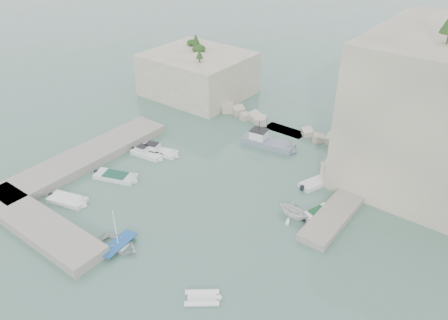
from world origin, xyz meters
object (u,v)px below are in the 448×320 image
Objects in this scene: motorboat_b at (147,156)px; tender_east_a at (293,217)px; motorboat_e at (68,202)px; tender_east_c at (318,184)px; rowboat at (119,247)px; tender_east_d at (332,175)px; tender_east_b at (316,215)px; work_boat at (268,146)px; inflatable_dinghy at (202,299)px; motorboat_c at (116,178)px; motorboat_a at (158,153)px.

motorboat_b is 21.60m from tender_east_a.
tender_east_c is at bearing 27.74° from motorboat_e.
tender_east_d is (10.92, 24.45, 0.00)m from rowboat.
tender_east_b is 15.56m from work_boat.
work_boat reaches higher than tender_east_b.
motorboat_e is at bearing 137.46° from inflatable_dinghy.
motorboat_c is 1.48× the size of tender_east_b.
tender_east_b and tender_east_c have the same top height.
tender_east_d is 10.30m from work_boat.
tender_east_a reaches higher than motorboat_e.
tender_east_c is (-2.52, 5.46, 0.00)m from tender_east_b.
tender_east_b is at bearing -46.22° from work_boat.
work_boat is (11.20, 11.96, 0.00)m from motorboat_b.
work_boat is at bearing 49.18° from motorboat_e.
inflatable_dinghy is at bearing -158.63° from tender_east_c.
motorboat_e is at bearing 75.23° from rowboat.
tender_east_c is at bearing -31.20° from work_boat.
motorboat_a is 22.81m from tender_east_b.
inflatable_dinghy is at bearing -169.14° from tender_east_b.
motorboat_a is 1.25× the size of motorboat_b.
tender_east_b is 0.48× the size of work_boat.
inflatable_dinghy is at bearing -40.20° from motorboat_b.
inflatable_dinghy is at bearing 179.88° from tender_east_a.
motorboat_e is at bearing 155.60° from tender_east_c.
tender_east_c is 0.68× the size of work_boat.
work_boat reaches higher than tender_east_c.
tender_east_a is 9.99m from tender_east_d.
work_boat is at bearing 71.23° from tender_east_b.
rowboat is 24.14m from tender_east_c.
tender_east_b reaches higher than inflatable_dinghy.
motorboat_a reaches higher than inflatable_dinghy.
tender_east_d is (20.73, 9.14, 0.00)m from motorboat_a.
rowboat is 26.78m from tender_east_d.
rowboat is at bearing -59.77° from motorboat_b.
tender_east_d is (21.10, 22.97, 0.00)m from motorboat_e.
inflatable_dinghy is at bearing -77.34° from work_boat.
motorboat_a is 21.27m from tender_east_c.
motorboat_a is 1.34× the size of rowboat.
tender_east_a reaches higher than tender_east_c.
motorboat_e is at bearing -115.14° from motorboat_c.
rowboat is at bearing -59.56° from motorboat_c.
tender_east_a is 7.33m from tender_east_c.
inflatable_dinghy is at bearing -41.46° from motorboat_c.
tender_east_b is (23.46, 2.36, 0.00)m from motorboat_b.
work_boat reaches higher than motorboat_e.
motorboat_a is 1.06× the size of motorboat_c.
motorboat_c is 26.36m from tender_east_d.
motorboat_e is 0.79× the size of motorboat_a.
rowboat is at bearing 175.43° from tender_east_c.
motorboat_e is 27.49m from tender_east_b.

